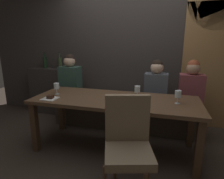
{
  "coord_description": "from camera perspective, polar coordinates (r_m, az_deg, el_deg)",
  "views": [
    {
      "loc": [
        0.62,
        -2.36,
        1.48
      ],
      "look_at": [
        -0.06,
        0.08,
        0.84
      ],
      "focal_mm": 30.5,
      "sensor_mm": 36.0,
      "label": 1
    }
  ],
  "objects": [
    {
      "name": "wine_glass_center_back",
      "position": [
        2.45,
        19.19,
        -1.48
      ],
      "size": [
        0.08,
        0.08,
        0.16
      ],
      "color": "silver",
      "rests_on": "dining_table"
    },
    {
      "name": "diner_far_end",
      "position": [
        3.16,
        22.68,
        0.87
      ],
      "size": [
        0.36,
        0.24,
        0.77
      ],
      "color": "brown",
      "rests_on": "banquette_bench"
    },
    {
      "name": "back_wall_tiled",
      "position": [
        3.63,
        5.96,
        14.43
      ],
      "size": [
        6.0,
        0.12,
        3.0
      ],
      "primitive_type": "cube",
      "color": "#383330",
      "rests_on": "ground"
    },
    {
      "name": "wine_bottle_dark_red",
      "position": [
        4.16,
        -19.43,
        7.75
      ],
      "size": [
        0.08,
        0.08,
        0.33
      ],
      "color": "black",
      "rests_on": "back_counter"
    },
    {
      "name": "diner_bearded",
      "position": [
        3.13,
        13.05,
        1.43
      ],
      "size": [
        0.36,
        0.24,
        0.76
      ],
      "color": "#4C515B",
      "rests_on": "banquette_bench"
    },
    {
      "name": "back_counter",
      "position": [
        4.15,
        -16.45,
        -0.4
      ],
      "size": [
        1.1,
        0.28,
        0.95
      ],
      "primitive_type": "cube",
      "color": "#2F2B29",
      "rests_on": "ground"
    },
    {
      "name": "diner_redhead",
      "position": [
        3.51,
        -12.39,
        3.3
      ],
      "size": [
        0.36,
        0.24,
        0.82
      ],
      "color": "#2D473D",
      "rests_on": "banquette_bench"
    },
    {
      "name": "chair_near_side",
      "position": [
        1.9,
        4.82,
        -14.86
      ],
      "size": [
        0.55,
        0.55,
        0.98
      ],
      "color": "brown",
      "rests_on": "ground"
    },
    {
      "name": "wine_glass_end_left",
      "position": [
        2.57,
        7.6,
        0.04
      ],
      "size": [
        0.08,
        0.08,
        0.16
      ],
      "color": "silver",
      "rests_on": "dining_table"
    },
    {
      "name": "ground",
      "position": [
        2.85,
        0.81,
        -17.06
      ],
      "size": [
        9.0,
        9.0,
        0.0
      ],
      "primitive_type": "plane",
      "color": "#382D26"
    },
    {
      "name": "dessert_plate",
      "position": [
        2.65,
        -18.1,
        -2.42
      ],
      "size": [
        0.19,
        0.19,
        0.05
      ],
      "color": "white",
      "rests_on": "dining_table"
    },
    {
      "name": "wine_glass_far_right",
      "position": [
        2.84,
        -16.3,
        0.93
      ],
      "size": [
        0.08,
        0.08,
        0.16
      ],
      "color": "silver",
      "rests_on": "dining_table"
    },
    {
      "name": "arched_door",
      "position": [
        3.59,
        27.86,
        10.75
      ],
      "size": [
        0.9,
        0.05,
        2.55
      ],
      "color": "olive",
      "rests_on": "ground"
    },
    {
      "name": "wine_bottle_pale_label",
      "position": [
        4.01,
        -15.33,
        7.83
      ],
      "size": [
        0.08,
        0.08,
        0.33
      ],
      "color": "#384728",
      "rests_on": "back_counter"
    },
    {
      "name": "dining_table",
      "position": [
        2.58,
        0.86,
        -4.56
      ],
      "size": [
        2.2,
        0.84,
        0.74
      ],
      "color": "#493422",
      "rests_on": "ground"
    },
    {
      "name": "banquette_bench",
      "position": [
        3.36,
        3.89,
        -7.7
      ],
      "size": [
        2.5,
        0.44,
        0.45
      ],
      "color": "#40352A",
      "rests_on": "ground"
    }
  ]
}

